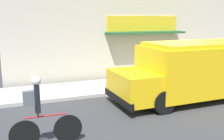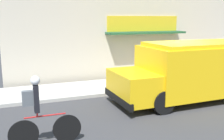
% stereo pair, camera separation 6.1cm
% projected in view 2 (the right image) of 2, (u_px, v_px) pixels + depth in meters
% --- Properties ---
extents(ground_plane, '(70.00, 70.00, 0.00)m').
position_uv_depth(ground_plane, '(169.00, 89.00, 11.45)').
color(ground_plane, '#38383A').
extents(sidewalk, '(28.00, 2.34, 0.13)m').
position_uv_depth(sidewalk, '(156.00, 82.00, 12.51)').
color(sidewalk, '#ADAAA3').
rests_on(sidewalk, ground_plane).
extents(storefront, '(13.58, 0.95, 4.50)m').
position_uv_depth(storefront, '(142.00, 34.00, 13.50)').
color(storefront, beige).
rests_on(storefront, ground_plane).
extents(school_bus, '(6.52, 2.74, 2.18)m').
position_uv_depth(school_bus, '(201.00, 69.00, 10.03)').
color(school_bus, yellow).
rests_on(school_bus, ground_plane).
extents(cyclist, '(1.75, 0.22, 1.76)m').
position_uv_depth(cyclist, '(40.00, 113.00, 6.23)').
color(cyclist, black).
rests_on(cyclist, ground_plane).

